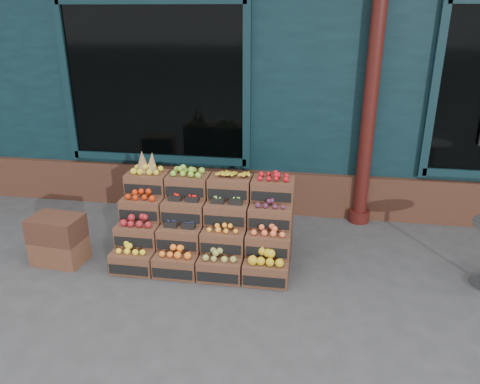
# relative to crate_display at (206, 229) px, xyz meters

# --- Properties ---
(ground) EXTENTS (60.00, 60.00, 0.00)m
(ground) POSITION_rel_crate_display_xyz_m (0.60, -0.73, -0.37)
(ground) COLOR #373739
(ground) RESTS_ON ground
(shop_facade) EXTENTS (12.00, 6.24, 4.80)m
(shop_facade) POSITION_rel_crate_display_xyz_m (0.60, 4.38, 2.03)
(shop_facade) COLOR black
(shop_facade) RESTS_ON ground
(crate_display) EXTENTS (1.92, 0.94, 1.20)m
(crate_display) POSITION_rel_crate_display_xyz_m (0.00, 0.00, 0.00)
(crate_display) COLOR #533120
(crate_display) RESTS_ON ground
(spare_crates) EXTENTS (0.58, 0.42, 0.55)m
(spare_crates) POSITION_rel_crate_display_xyz_m (-1.61, -0.35, -0.09)
(spare_crates) COLOR #533120
(spare_crates) RESTS_ON ground
(shopkeeper) EXTENTS (0.88, 0.67, 2.16)m
(shopkeeper) POSITION_rel_crate_display_xyz_m (-1.23, 1.92, 0.71)
(shopkeeper) COLOR #175118
(shopkeeper) RESTS_ON ground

